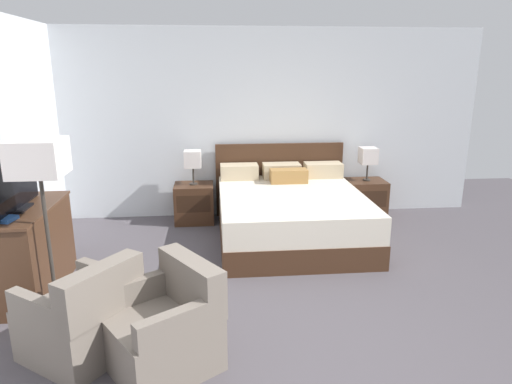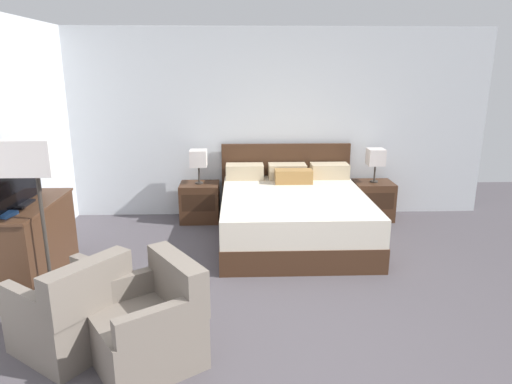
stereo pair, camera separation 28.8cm
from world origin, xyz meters
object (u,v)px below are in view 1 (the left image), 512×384
at_px(nightstand_right, 365,198).
at_px(tv, 14,179).
at_px(armchair_by_window, 83,320).
at_px(armchair_companion, 166,329).
at_px(dresser, 26,250).
at_px(bed, 290,213).
at_px(book_red_cover, 2,219).
at_px(table_lamp_right, 368,156).
at_px(nightstand_left, 194,203).
at_px(table_lamp_left, 193,160).
at_px(floor_lamp, 39,167).

bearing_deg(nightstand_right, tv, -153.23).
distance_m(armchair_by_window, armchair_companion, 0.64).
xyz_separation_m(dresser, armchair_by_window, (0.78, -1.05, -0.15)).
distance_m(bed, armchair_companion, 2.76).
xyz_separation_m(bed, armchair_companion, (-1.31, -2.43, -0.04)).
distance_m(book_red_cover, armchair_by_window, 1.19).
xyz_separation_m(table_lamp_right, armchair_by_window, (-3.14, -2.98, -0.59)).
bearing_deg(nightstand_left, bed, -31.10).
xyz_separation_m(table_lamp_left, tv, (-1.49, -1.98, 0.24)).
bearing_deg(floor_lamp, armchair_companion, -36.90).
bearing_deg(armchair_companion, table_lamp_left, 88.31).
relative_size(nightstand_left, tv, 0.57).
relative_size(table_lamp_right, armchair_by_window, 0.49).
bearing_deg(armchair_companion, book_red_cover, 148.08).
bearing_deg(bed, tv, -155.30).
bearing_deg(nightstand_right, bed, -148.88).
xyz_separation_m(tv, armchair_companion, (1.39, -1.18, -0.84)).
bearing_deg(nightstand_left, dresser, -127.62).
distance_m(bed, dresser, 2.96).
bearing_deg(book_red_cover, tv, 89.16).
distance_m(table_lamp_right, dresser, 4.40).
relative_size(table_lamp_right, armchair_companion, 0.49).
bearing_deg(table_lamp_right, tv, -153.21).
relative_size(nightstand_left, table_lamp_left, 1.13).
relative_size(bed, nightstand_right, 3.90).
bearing_deg(nightstand_left, armchair_companion, -91.69).
height_order(nightstand_right, table_lamp_left, table_lamp_left).
bearing_deg(nightstand_left, tv, -126.96).
relative_size(bed, tv, 2.24).
distance_m(table_lamp_left, table_lamp_right, 2.43).
height_order(nightstand_left, dresser, dresser).
distance_m(tv, floor_lamp, 0.61).
bearing_deg(nightstand_right, floor_lamp, -145.72).
distance_m(nightstand_right, floor_lamp, 4.40).
distance_m(table_lamp_left, armchair_companion, 3.22).
height_order(nightstand_left, table_lamp_right, table_lamp_right).
bearing_deg(nightstand_left, book_red_cover, -123.09).
height_order(bed, tv, tv).
height_order(dresser, tv, tv).
xyz_separation_m(bed, table_lamp_right, (1.21, 0.73, 0.56)).
xyz_separation_m(table_lamp_right, floor_lamp, (-3.53, -2.41, 0.44)).
bearing_deg(table_lamp_left, book_red_cover, -123.08).
distance_m(nightstand_right, book_red_cover, 4.58).
xyz_separation_m(dresser, armchair_companion, (1.40, -1.23, -0.15)).
bearing_deg(floor_lamp, tv, 132.15).
bearing_deg(nightstand_right, nightstand_left, 180.00).
bearing_deg(tv, nightstand_right, 26.77).
bearing_deg(bed, table_lamp_right, 31.17).
xyz_separation_m(table_lamp_left, book_red_cover, (-1.49, -2.29, -0.02)).
distance_m(table_lamp_left, tv, 2.49).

